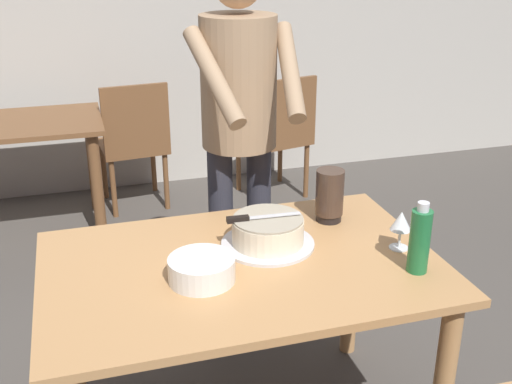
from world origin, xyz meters
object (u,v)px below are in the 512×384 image
hurricane_lamp (330,195)px  background_chair_0 (278,133)px  background_chair_1 (134,141)px  background_table (21,147)px  cake_on_platter (268,232)px  wine_glass_near (401,222)px  main_dining_table (242,293)px  cake_knife (248,218)px  water_bottle (420,240)px  person_cutting_cake (240,118)px  plate_stack (202,269)px

hurricane_lamp → background_chair_0: size_ratio=0.23×
background_chair_1 → background_table: bearing=-163.6°
cake_on_platter → background_chair_1: size_ratio=0.38×
wine_glass_near → hurricane_lamp: 0.33m
wine_glass_near → background_chair_1: bearing=106.5°
wine_glass_near → background_chair_0: size_ratio=0.16×
cake_on_platter → background_table: (-0.96, 2.00, -0.22)m
main_dining_table → background_chair_0: size_ratio=1.51×
main_dining_table → background_chair_1: 2.32m
cake_knife → background_chair_0: (0.81, 2.10, -0.37)m
water_bottle → background_chair_1: size_ratio=0.28×
cake_on_platter → background_table: 2.23m
wine_glass_near → hurricane_lamp: (-0.15, 0.29, 0.00)m
main_dining_table → water_bottle: 0.64m
water_bottle → background_chair_1: 2.65m
background_chair_0 → background_chair_1: size_ratio=1.00×
background_chair_0 → person_cutting_cake: bearing=-114.1°
cake_knife → background_chair_0: bearing=68.8°
cake_knife → plate_stack: bearing=-139.4°
water_bottle → background_chair_1: water_bottle is taller
cake_on_platter → hurricane_lamp: hurricane_lamp is taller
cake_knife → background_chair_1: (-0.18, 2.21, -0.37)m
main_dining_table → cake_knife: size_ratio=5.03×
cake_knife → water_bottle: bearing=-33.2°
plate_stack → hurricane_lamp: size_ratio=1.05×
wine_glass_near → background_chair_0: background_chair_0 is taller
cake_on_platter → wine_glass_near: 0.48m
main_dining_table → wine_glass_near: (0.57, -0.06, 0.22)m
water_bottle → background_chair_0: water_bottle is taller
cake_knife → background_table: (-0.89, 2.00, -0.29)m
wine_glass_near → cake_knife: bearing=162.7°
water_bottle → background_chair_0: (0.32, 2.43, -0.37)m
person_cutting_cake → background_table: size_ratio=1.72×
hurricane_lamp → background_chair_1: 2.18m
cake_on_platter → person_cutting_cake: (0.05, 0.56, 0.27)m
cake_knife → person_cutting_cake: person_cutting_cake is taller
water_bottle → plate_stack: bearing=168.5°
cake_on_platter → wine_glass_near: bearing=-19.4°
water_bottle → wine_glass_near: bearing=82.4°
wine_glass_near → background_table: bearing=123.1°
plate_stack → background_chair_1: bearing=89.4°
water_bottle → person_cutting_cake: person_cutting_cake is taller
hurricane_lamp → wine_glass_near: bearing=-62.8°
cake_on_platter → hurricane_lamp: 0.33m
main_dining_table → person_cutting_cake: bearing=75.2°
background_chair_0 → background_chair_1: (-1.00, 0.10, 0.00)m
cake_knife → water_bottle: water_bottle is taller
water_bottle → person_cutting_cake: size_ratio=0.15×
hurricane_lamp → background_table: (-1.26, 1.87, -0.28)m
plate_stack → hurricane_lamp: (0.58, 0.31, 0.07)m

